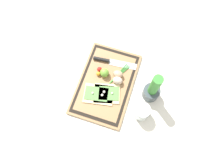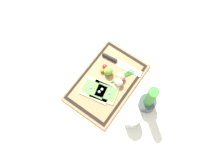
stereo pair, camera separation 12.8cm
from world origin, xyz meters
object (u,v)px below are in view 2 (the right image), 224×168
at_px(egg_brown, 121,76).
at_px(lime, 108,71).
at_px(cherry_tomato_yellow, 102,70).
at_px(sauce_jar, 132,119).
at_px(herb_pot, 148,101).
at_px(egg_pink, 118,82).
at_px(pizza_slice_far, 105,92).
at_px(cherry_tomato_red, 105,67).
at_px(knife, 115,61).
at_px(pizza_slice_near, 96,90).

height_order(egg_brown, lime, lime).
relative_size(cherry_tomato_yellow, sauce_jar, 0.27).
xyz_separation_m(lime, herb_pot, (0.03, 0.30, 0.05)).
distance_m(egg_brown, egg_pink, 0.04).
height_order(egg_pink, sauce_jar, sauce_jar).
relative_size(pizza_slice_far, herb_pot, 0.68).
xyz_separation_m(cherry_tomato_yellow, sauce_jar, (0.15, 0.31, 0.01)).
bearing_deg(cherry_tomato_red, sauce_jar, 60.49).
relative_size(pizza_slice_far, cherry_tomato_red, 5.99).
distance_m(egg_pink, herb_pot, 0.21).
height_order(herb_pot, sauce_jar, herb_pot).
relative_size(cherry_tomato_red, herb_pot, 0.11).
bearing_deg(lime, knife, -174.56).
bearing_deg(knife, sauce_jar, 48.71).
bearing_deg(cherry_tomato_red, knife, 157.90).
xyz_separation_m(egg_brown, sauce_jar, (0.18, 0.19, 0.00)).
relative_size(cherry_tomato_yellow, herb_pot, 0.10).
xyz_separation_m(pizza_slice_near, knife, (-0.22, -0.01, 0.00)).
distance_m(pizza_slice_far, knife, 0.21).
bearing_deg(lime, egg_pink, 76.41).
bearing_deg(lime, herb_pot, 83.51).
bearing_deg(pizza_slice_near, knife, -176.55).
xyz_separation_m(egg_brown, lime, (0.02, -0.08, 0.00)).
bearing_deg(egg_pink, pizza_slice_far, -21.02).
bearing_deg(sauce_jar, egg_brown, -132.23).
relative_size(knife, lime, 5.10).
bearing_deg(egg_pink, lime, -103.59).
bearing_deg(cherry_tomato_red, pizza_slice_far, 35.81).
distance_m(egg_pink, cherry_tomato_yellow, 0.12).
bearing_deg(egg_brown, herb_pot, 76.95).
distance_m(pizza_slice_near, egg_brown, 0.17).
height_order(pizza_slice_near, pizza_slice_far, same).
bearing_deg(knife, herb_pot, 68.26).
bearing_deg(pizza_slice_near, sauce_jar, 84.01).
bearing_deg(herb_pot, sauce_jar, -10.06).
relative_size(lime, cherry_tomato_red, 1.81).
height_order(lime, cherry_tomato_red, lime).
relative_size(pizza_slice_near, sauce_jar, 1.96).
distance_m(lime, cherry_tomato_red, 0.04).
distance_m(pizza_slice_far, cherry_tomato_red, 0.16).
distance_m(egg_brown, cherry_tomato_red, 0.12).
height_order(egg_brown, egg_pink, same).
height_order(pizza_slice_near, egg_brown, egg_brown).
height_order(knife, egg_pink, egg_pink).
bearing_deg(egg_brown, knife, -129.09).
distance_m(pizza_slice_near, sauce_jar, 0.27).
bearing_deg(egg_pink, knife, -138.19).
xyz_separation_m(pizza_slice_far, sauce_jar, (0.05, 0.22, 0.02)).
bearing_deg(egg_brown, lime, -78.13).
bearing_deg(pizza_slice_near, pizza_slice_far, 111.94).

